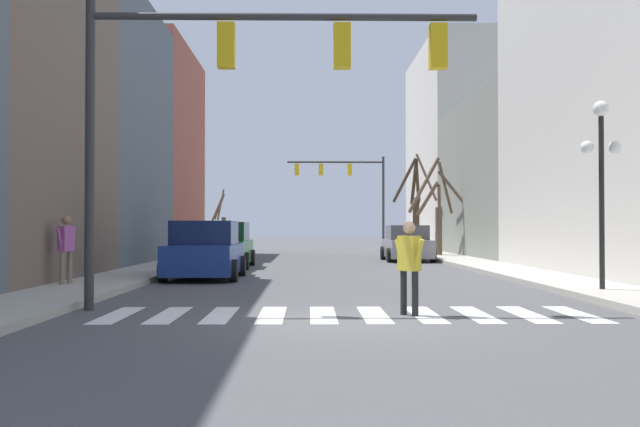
{
  "coord_description": "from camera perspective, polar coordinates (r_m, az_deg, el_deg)",
  "views": [
    {
      "loc": [
        -0.72,
        -12.0,
        1.53
      ],
      "look_at": [
        -0.12,
        24.72,
        2.23
      ],
      "focal_mm": 42.0,
      "sensor_mm": 36.0,
      "label": 1
    }
  ],
  "objects": [
    {
      "name": "ground_plane",
      "position": [
        12.12,
        2.49,
        -8.36
      ],
      "size": [
        240.0,
        240.0,
        0.0
      ],
      "primitive_type": "plane",
      "color": "#4C4C4F"
    },
    {
      "name": "building_row_left",
      "position": [
        27.4,
        -21.18,
        8.32
      ],
      "size": [
        6.0,
        40.31,
        13.13
      ],
      "color": "#515B66",
      "rests_on": "ground_plane"
    },
    {
      "name": "building_row_right",
      "position": [
        36.49,
        16.4,
        5.53
      ],
      "size": [
        6.0,
        53.39,
        13.93
      ],
      "color": "#66564C",
      "rests_on": "ground_plane"
    },
    {
      "name": "crosswalk_stripes",
      "position": [
        13.28,
        2.18,
        -7.7
      ],
      "size": [
        8.55,
        2.6,
        0.01
      ],
      "color": "white",
      "rests_on": "ground_plane"
    },
    {
      "name": "traffic_signal_near",
      "position": [
        14.3,
        -6.19,
        10.48
      ],
      "size": [
        7.32,
        0.28,
        5.89
      ],
      "color": "#2D2D2D",
      "rests_on": "ground_plane"
    },
    {
      "name": "traffic_signal_far",
      "position": [
        54.45,
        2.17,
        2.55
      ],
      "size": [
        7.09,
        0.28,
        6.71
      ],
      "color": "#2D2D2D",
      "rests_on": "ground_plane"
    },
    {
      "name": "street_lamp_right_corner",
      "position": [
        18.08,
        20.65,
        4.16
      ],
      "size": [
        0.95,
        0.36,
        4.26
      ],
      "color": "black",
      "rests_on": "sidewalk_right"
    },
    {
      "name": "car_parked_left_mid",
      "position": [
        34.59,
        6.64,
        -2.35
      ],
      "size": [
        2.14,
        4.57,
        1.64
      ],
      "rotation": [
        0.0,
        0.0,
        1.57
      ],
      "color": "gray",
      "rests_on": "ground_plane"
    },
    {
      "name": "car_driving_away_lane",
      "position": [
        22.69,
        -8.76,
        -2.91
      ],
      "size": [
        2.2,
        4.42,
        1.74
      ],
      "rotation": [
        0.0,
        0.0,
        1.57
      ],
      "color": "navy",
      "rests_on": "ground_plane"
    },
    {
      "name": "car_driving_toward_lane",
      "position": [
        28.9,
        -7.23,
        -2.51
      ],
      "size": [
        2.04,
        4.87,
        1.75
      ],
      "rotation": [
        0.0,
        0.0,
        1.57
      ],
      "color": "#236B38",
      "rests_on": "ground_plane"
    },
    {
      "name": "pedestrian_crossing_street",
      "position": [
        13.17,
        6.82,
        -3.52
      ],
      "size": [
        0.49,
        0.61,
        1.64
      ],
      "rotation": [
        0.0,
        0.0,
        5.36
      ],
      "color": "black",
      "rests_on": "ground_plane"
    },
    {
      "name": "pedestrian_near_right_corner",
      "position": [
        19.46,
        -18.78,
        -2.17
      ],
      "size": [
        0.34,
        0.71,
        1.68
      ],
      "rotation": [
        0.0,
        0.0,
        4.36
      ],
      "color": "#7A705B",
      "rests_on": "sidewalk_left"
    },
    {
      "name": "street_tree_left_near",
      "position": [
        47.86,
        -7.48,
        -0.76
      ],
      "size": [
        0.95,
        0.73,
        3.84
      ],
      "color": "brown",
      "rests_on": "sidewalk_left"
    },
    {
      "name": "street_tree_right_mid",
      "position": [
        38.75,
        8.92,
        0.31
      ],
      "size": [
        3.14,
        1.92,
        4.99
      ],
      "color": "brown",
      "rests_on": "sidewalk_right"
    },
    {
      "name": "street_tree_left_far",
      "position": [
        45.65,
        7.29,
        0.74
      ],
      "size": [
        2.38,
        3.35,
        5.87
      ],
      "color": "#473828",
      "rests_on": "sidewalk_right"
    }
  ]
}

